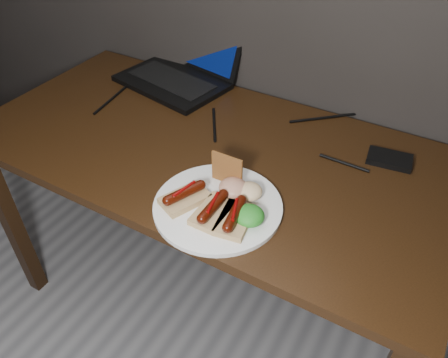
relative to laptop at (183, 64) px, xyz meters
name	(u,v)px	position (x,y,z in m)	size (l,w,h in m)	color
desk	(208,169)	(0.29, -0.31, -0.14)	(1.40, 0.70, 0.75)	black
laptop	(183,64)	(0.00, 0.00, 0.00)	(0.42, 0.39, 0.25)	black
hard_drive	(389,159)	(0.76, -0.12, -0.05)	(0.12, 0.07, 0.02)	black
desk_cables	(239,122)	(0.31, -0.16, -0.05)	(0.87, 0.42, 0.01)	black
plate	(218,206)	(0.45, -0.52, -0.05)	(0.31, 0.31, 0.01)	white
bread_sausage_left	(185,196)	(0.38, -0.55, -0.03)	(0.11, 0.13, 0.04)	tan
bread_sausage_center	(213,210)	(0.46, -0.55, -0.03)	(0.07, 0.12, 0.04)	tan
bread_sausage_right	(235,217)	(0.51, -0.55, -0.03)	(0.09, 0.12, 0.04)	tan
crispbread	(227,169)	(0.43, -0.44, 0.00)	(0.09, 0.01, 0.09)	#A1602C
salad_greens	(249,216)	(0.54, -0.53, -0.02)	(0.07, 0.07, 0.04)	#136118
salsa_mound	(233,188)	(0.46, -0.47, -0.02)	(0.07, 0.07, 0.04)	maroon
coleslaw_mound	(249,191)	(0.50, -0.46, -0.03)	(0.06, 0.06, 0.04)	beige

